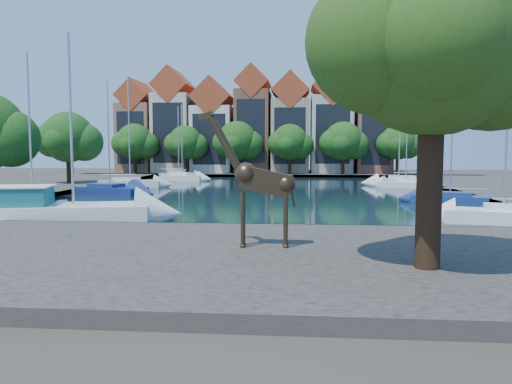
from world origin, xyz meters
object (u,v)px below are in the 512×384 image
motorsailer (43,209)px  sailboat_right_a (504,213)px  plane_tree (438,41)px  sailboat_left_a (33,208)px  giraffe_statue (258,181)px

motorsailer → sailboat_right_a: size_ratio=0.98×
plane_tree → sailboat_right_a: sailboat_right_a is taller
motorsailer → sailboat_left_a: motorsailer is taller
giraffe_statue → sailboat_right_a: sailboat_right_a is taller
motorsailer → giraffe_statue: bearing=-31.2°
giraffe_statue → motorsailer: size_ratio=0.45×
plane_tree → sailboat_right_a: bearing=60.4°
motorsailer → sailboat_left_a: bearing=130.1°
giraffe_statue → sailboat_left_a: 17.97m
motorsailer → plane_tree: bearing=-30.1°
giraffe_statue → sailboat_left_a: sailboat_left_a is taller
giraffe_statue → motorsailer: motorsailer is taller
sailboat_right_a → sailboat_left_a: bearing=180.0°
plane_tree → sailboat_left_a: bearing=147.7°
sailboat_left_a → giraffe_statue: bearing=-34.1°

